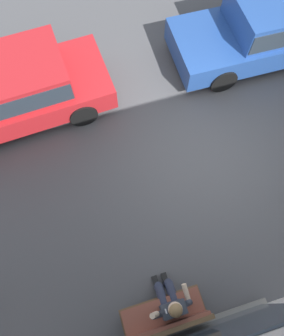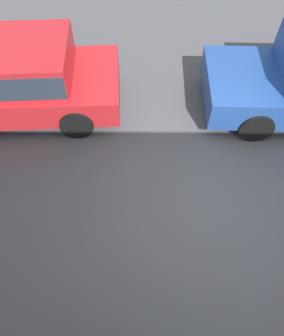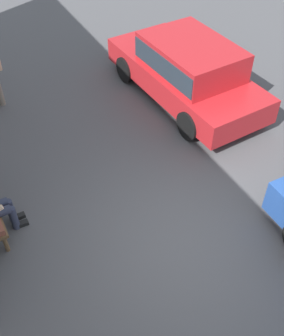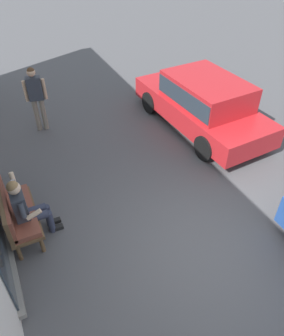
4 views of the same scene
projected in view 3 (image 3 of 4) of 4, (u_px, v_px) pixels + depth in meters
The scene contains 2 objects.
ground_plane at pixel (187, 242), 6.86m from camera, with size 60.00×60.00×0.00m, color #4C4C4F.
parked_car_mid at pixel (188, 68), 9.31m from camera, with size 4.24×1.99×1.42m.
Camera 3 is at (-3.28, 2.60, 5.62)m, focal length 45.00 mm.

